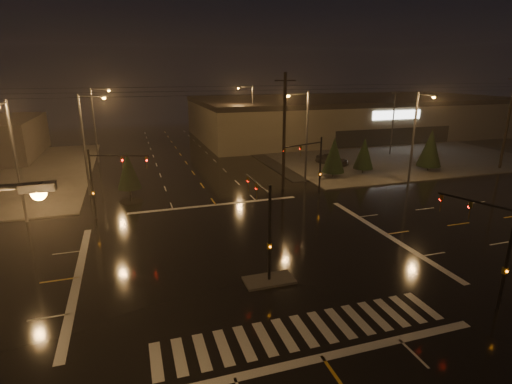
% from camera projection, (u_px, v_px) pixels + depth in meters
% --- Properties ---
extents(ground, '(140.00, 140.00, 0.00)m').
position_uv_depth(ground, '(250.00, 253.00, 27.59)').
color(ground, black).
rests_on(ground, ground).
extents(sidewalk_ne, '(36.00, 36.00, 0.12)m').
position_uv_depth(sidewalk_ne, '(374.00, 150.00, 63.69)').
color(sidewalk_ne, '#413F3A').
rests_on(sidewalk_ne, ground).
extents(median_island, '(3.00, 1.60, 0.15)m').
position_uv_depth(median_island, '(269.00, 280.00, 23.92)').
color(median_island, '#413F3A').
rests_on(median_island, ground).
extents(crosswalk, '(15.00, 2.60, 0.01)m').
position_uv_depth(crosswalk, '(304.00, 330.00, 19.39)').
color(crosswalk, beige).
rests_on(crosswalk, ground).
extents(stop_bar_near, '(16.00, 0.50, 0.01)m').
position_uv_depth(stop_bar_near, '(322.00, 357.00, 17.57)').
color(stop_bar_near, beige).
rests_on(stop_bar_near, ground).
extents(stop_bar_far, '(16.00, 0.50, 0.01)m').
position_uv_depth(stop_bar_far, '(216.00, 205.00, 37.61)').
color(stop_bar_far, beige).
rests_on(stop_bar_far, ground).
extents(parking_lot, '(50.00, 24.00, 0.08)m').
position_uv_depth(parking_lot, '(409.00, 150.00, 63.33)').
color(parking_lot, black).
rests_on(parking_lot, ground).
extents(retail_building, '(60.20, 28.30, 7.20)m').
position_uv_depth(retail_building, '(351.00, 115.00, 78.61)').
color(retail_building, '#6D654E').
rests_on(retail_building, ground).
extents(signal_mast_median, '(0.25, 4.59, 6.00)m').
position_uv_depth(signal_mast_median, '(264.00, 217.00, 23.70)').
color(signal_mast_median, black).
rests_on(signal_mast_median, ground).
extents(signal_mast_ne, '(4.84, 1.86, 6.00)m').
position_uv_depth(signal_mast_ne, '(313.00, 161.00, 38.50)').
color(signal_mast_ne, black).
rests_on(signal_mast_ne, ground).
extents(signal_mast_nw, '(4.84, 1.86, 6.00)m').
position_uv_depth(signal_mast_nw, '(104.00, 176.00, 32.93)').
color(signal_mast_nw, black).
rests_on(signal_mast_nw, ground).
extents(signal_mast_se, '(1.55, 3.87, 6.00)m').
position_uv_depth(signal_mast_se, '(493.00, 240.00, 20.62)').
color(signal_mast_se, black).
rests_on(signal_mast_se, ground).
extents(streetlight_1, '(2.77, 0.32, 10.00)m').
position_uv_depth(streetlight_1, '(87.00, 138.00, 39.02)').
color(streetlight_1, '#38383A').
rests_on(streetlight_1, ground).
extents(streetlight_2, '(2.77, 0.32, 10.00)m').
position_uv_depth(streetlight_2, '(96.00, 120.00, 53.59)').
color(streetlight_2, '#38383A').
rests_on(streetlight_2, ground).
extents(streetlight_3, '(2.77, 0.32, 10.00)m').
position_uv_depth(streetlight_3, '(304.00, 131.00, 43.75)').
color(streetlight_3, '#38383A').
rests_on(streetlight_3, ground).
extents(streetlight_4, '(2.77, 0.32, 10.00)m').
position_uv_depth(streetlight_4, '(251.00, 113.00, 61.97)').
color(streetlight_4, '#38383A').
rests_on(streetlight_4, ground).
extents(streetlight_5, '(0.32, 2.77, 10.00)m').
position_uv_depth(streetlight_5, '(14.00, 154.00, 31.40)').
color(streetlight_5, '#38383A').
rests_on(streetlight_5, ground).
extents(streetlight_6, '(0.32, 2.77, 10.00)m').
position_uv_depth(streetlight_6, '(416.00, 133.00, 42.53)').
color(streetlight_6, '#38383A').
rests_on(streetlight_6, ground).
extents(utility_pole_1, '(2.20, 0.32, 12.00)m').
position_uv_depth(utility_pole_1, '(284.00, 132.00, 40.90)').
color(utility_pole_1, black).
rests_on(utility_pole_1, ground).
extents(utility_pole_2, '(2.20, 0.32, 12.00)m').
position_uv_depth(utility_pole_2, '(508.00, 121.00, 49.69)').
color(utility_pole_2, black).
rests_on(utility_pole_2, ground).
extents(conifer_0, '(2.59, 2.59, 4.75)m').
position_uv_depth(conifer_0, '(334.00, 155.00, 46.42)').
color(conifer_0, black).
rests_on(conifer_0, ground).
extents(conifer_1, '(2.40, 2.40, 4.44)m').
position_uv_depth(conifer_1, '(364.00, 153.00, 48.20)').
color(conifer_1, black).
rests_on(conifer_1, ground).
extents(conifer_2, '(2.93, 2.93, 5.27)m').
position_uv_depth(conifer_2, '(430.00, 148.00, 49.37)').
color(conifer_2, black).
rests_on(conifer_2, ground).
extents(conifer_3, '(2.36, 2.36, 4.38)m').
position_uv_depth(conifer_3, '(128.00, 171.00, 39.93)').
color(conifer_3, black).
rests_on(conifer_3, ground).
extents(car_parked, '(3.95, 4.71, 1.52)m').
position_uv_depth(car_parked, '(332.00, 159.00, 53.42)').
color(car_parked, black).
rests_on(car_parked, ground).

